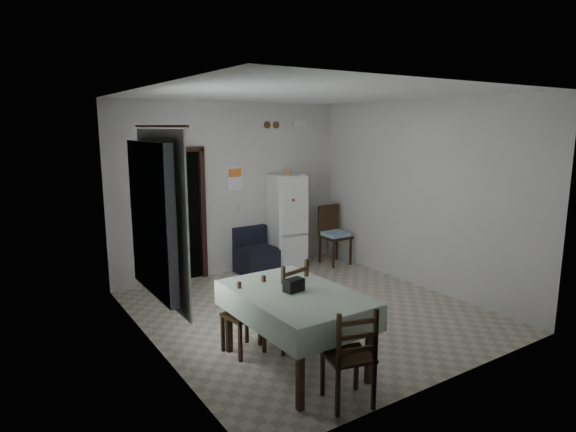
# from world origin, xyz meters

# --- Properties ---
(ground) EXTENTS (4.50, 4.50, 0.00)m
(ground) POSITION_xyz_m (0.00, 0.00, 0.00)
(ground) COLOR #A9A18A
(ground) RESTS_ON ground
(ceiling) EXTENTS (4.20, 4.50, 0.02)m
(ceiling) POSITION_xyz_m (0.00, 0.00, 2.90)
(ceiling) COLOR white
(ceiling) RESTS_ON ground
(wall_back) EXTENTS (4.20, 0.02, 2.90)m
(wall_back) POSITION_xyz_m (0.00, 2.25, 1.45)
(wall_back) COLOR silver
(wall_back) RESTS_ON ground
(wall_front) EXTENTS (4.20, 0.02, 2.90)m
(wall_front) POSITION_xyz_m (0.00, -2.25, 1.45)
(wall_front) COLOR silver
(wall_front) RESTS_ON ground
(wall_left) EXTENTS (0.02, 4.50, 2.90)m
(wall_left) POSITION_xyz_m (-2.10, 0.00, 1.45)
(wall_left) COLOR silver
(wall_left) RESTS_ON ground
(wall_right) EXTENTS (0.02, 4.50, 2.90)m
(wall_right) POSITION_xyz_m (2.10, 0.00, 1.45)
(wall_right) COLOR silver
(wall_right) RESTS_ON ground
(doorway) EXTENTS (1.06, 0.52, 2.22)m
(doorway) POSITION_xyz_m (-1.05, 2.45, 1.06)
(doorway) COLOR black
(doorway) RESTS_ON ground
(window_recess) EXTENTS (0.10, 1.20, 1.60)m
(window_recess) POSITION_xyz_m (-2.15, -0.20, 1.55)
(window_recess) COLOR silver
(window_recess) RESTS_ON ground
(curtain) EXTENTS (0.02, 1.45, 1.85)m
(curtain) POSITION_xyz_m (-2.04, -0.20, 1.55)
(curtain) COLOR silver
(curtain) RESTS_ON ground
(curtain_rod) EXTENTS (0.02, 1.60, 0.02)m
(curtain_rod) POSITION_xyz_m (-2.03, -0.20, 2.50)
(curtain_rod) COLOR black
(curtain_rod) RESTS_ON ground
(calendar) EXTENTS (0.28, 0.02, 0.40)m
(calendar) POSITION_xyz_m (0.05, 2.24, 1.62)
(calendar) COLOR white
(calendar) RESTS_ON ground
(calendar_image) EXTENTS (0.24, 0.01, 0.14)m
(calendar_image) POSITION_xyz_m (0.05, 2.23, 1.72)
(calendar_image) COLOR orange
(calendar_image) RESTS_ON ground
(light_switch) EXTENTS (0.08, 0.02, 0.12)m
(light_switch) POSITION_xyz_m (0.15, 2.24, 1.10)
(light_switch) COLOR beige
(light_switch) RESTS_ON ground
(vent_left) EXTENTS (0.12, 0.03, 0.12)m
(vent_left) POSITION_xyz_m (0.70, 2.23, 2.52)
(vent_left) COLOR brown
(vent_left) RESTS_ON ground
(vent_right) EXTENTS (0.12, 0.03, 0.12)m
(vent_right) POSITION_xyz_m (0.88, 2.23, 2.52)
(vent_right) COLOR brown
(vent_right) RESTS_ON ground
(emergency_light) EXTENTS (0.25, 0.07, 0.09)m
(emergency_light) POSITION_xyz_m (1.35, 2.21, 2.55)
(emergency_light) COLOR white
(emergency_light) RESTS_ON ground
(fridge) EXTENTS (0.60, 0.60, 1.67)m
(fridge) POSITION_xyz_m (0.89, 1.93, 0.83)
(fridge) COLOR white
(fridge) RESTS_ON ground
(tan_cone) EXTENTS (0.22, 0.22, 0.16)m
(tan_cone) POSITION_xyz_m (0.86, 1.85, 1.75)
(tan_cone) COLOR tan
(tan_cone) RESTS_ON fridge
(navy_seat) EXTENTS (0.66, 0.64, 0.77)m
(navy_seat) POSITION_xyz_m (0.28, 1.93, 0.39)
(navy_seat) COLOR black
(navy_seat) RESTS_ON ground
(corner_chair) EXTENTS (0.47, 0.47, 1.07)m
(corner_chair) POSITION_xyz_m (1.75, 1.60, 0.54)
(corner_chair) COLOR black
(corner_chair) RESTS_ON ground
(dining_table) EXTENTS (1.07, 1.60, 0.83)m
(dining_table) POSITION_xyz_m (-1.02, -1.18, 0.41)
(dining_table) COLOR #95A88F
(dining_table) RESTS_ON ground
(black_bag) EXTENTS (0.22, 0.15, 0.13)m
(black_bag) POSITION_xyz_m (-1.02, -1.17, 0.89)
(black_bag) COLOR black
(black_bag) RESTS_ON dining_table
(dining_chair_far_left) EXTENTS (0.44, 0.44, 0.90)m
(dining_chair_far_left) POSITION_xyz_m (-1.31, -0.59, 0.45)
(dining_chair_far_left) COLOR black
(dining_chair_far_left) RESTS_ON ground
(dining_chair_far_right) EXTENTS (0.53, 0.53, 1.03)m
(dining_chair_far_right) POSITION_xyz_m (-0.85, -0.69, 0.51)
(dining_chair_far_right) COLOR black
(dining_chair_far_right) RESTS_ON ground
(dining_chair_near_head) EXTENTS (0.50, 0.50, 0.95)m
(dining_chair_near_head) POSITION_xyz_m (-0.99, -2.01, 0.48)
(dining_chair_near_head) COLOR black
(dining_chair_near_head) RESTS_ON ground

